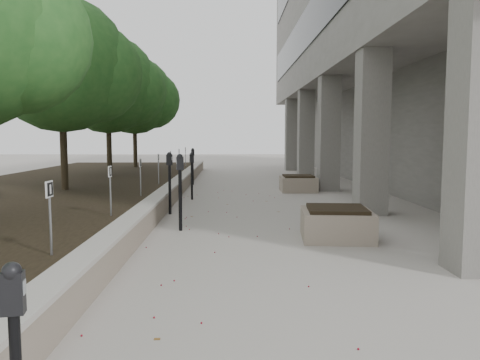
{
  "coord_description": "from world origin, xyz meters",
  "views": [
    {
      "loc": [
        -0.05,
        -5.43,
        1.92
      ],
      "look_at": [
        0.17,
        5.75,
        0.87
      ],
      "focal_mm": 35.04,
      "sensor_mm": 36.0,
      "label": 1
    }
  ],
  "objects": [
    {
      "name": "ground",
      "position": [
        0.0,
        0.0,
        0.0
      ],
      "size": [
        90.0,
        90.0,
        0.0
      ],
      "primitive_type": "plane",
      "color": "#A6A099",
      "rests_on": "ground"
    },
    {
      "name": "retaining_wall",
      "position": [
        -1.82,
        9.0,
        0.25
      ],
      "size": [
        0.39,
        26.0,
        0.5
      ],
      "primitive_type": null,
      "color": "gray",
      "rests_on": "ground"
    },
    {
      "name": "planting_bed",
      "position": [
        -5.5,
        9.0,
        0.2
      ],
      "size": [
        7.0,
        26.0,
        0.4
      ],
      "primitive_type": "cube",
      "color": "black",
      "rests_on": "ground"
    },
    {
      "name": "crabapple_tree_3",
      "position": [
        -4.8,
        8.0,
        3.12
      ],
      "size": [
        4.6,
        4.0,
        5.44
      ],
      "primitive_type": null,
      "color": "#245922",
      "rests_on": "planting_bed"
    },
    {
      "name": "crabapple_tree_4",
      "position": [
        -4.8,
        13.0,
        3.12
      ],
      "size": [
        4.6,
        4.0,
        5.44
      ],
      "primitive_type": null,
      "color": "#245922",
      "rests_on": "planting_bed"
    },
    {
      "name": "crabapple_tree_5",
      "position": [
        -4.8,
        18.0,
        3.12
      ],
      "size": [
        4.6,
        4.0,
        5.44
      ],
      "primitive_type": null,
      "color": "#245922",
      "rests_on": "planting_bed"
    },
    {
      "name": "parking_sign_2",
      "position": [
        -2.35,
        0.5,
        0.88
      ],
      "size": [
        0.04,
        0.22,
        0.96
      ],
      "primitive_type": null,
      "color": "black",
      "rests_on": "planting_bed"
    },
    {
      "name": "parking_sign_3",
      "position": [
        -2.35,
        3.5,
        0.88
      ],
      "size": [
        0.04,
        0.22,
        0.96
      ],
      "primitive_type": null,
      "color": "black",
      "rests_on": "planting_bed"
    },
    {
      "name": "parking_sign_4",
      "position": [
        -2.35,
        6.5,
        0.88
      ],
      "size": [
        0.04,
        0.22,
        0.96
      ],
      "primitive_type": null,
      "color": "black",
      "rests_on": "planting_bed"
    },
    {
      "name": "parking_sign_5",
      "position": [
        -2.35,
        9.5,
        0.88
      ],
      "size": [
        0.04,
        0.22,
        0.96
      ],
      "primitive_type": null,
      "color": "black",
      "rests_on": "planting_bed"
    },
    {
      "name": "parking_sign_6",
      "position": [
        -2.35,
        12.5,
        0.88
      ],
      "size": [
        0.04,
        0.22,
        0.96
      ],
      "primitive_type": null,
      "color": "black",
      "rests_on": "planting_bed"
    },
    {
      "name": "parking_sign_7",
      "position": [
        -2.35,
        15.5,
        0.88
      ],
      "size": [
        0.04,
        0.22,
        0.96
      ],
      "primitive_type": null,
      "color": "black",
      "rests_on": "planting_bed"
    },
    {
      "name": "parking_sign_8",
      "position": [
        -2.35,
        18.5,
        0.88
      ],
      "size": [
        0.04,
        0.22,
        0.96
      ],
      "primitive_type": null,
      "color": "black",
      "rests_on": "planting_bed"
    },
    {
      "name": "parking_meter_2",
      "position": [
        -1.08,
        4.01,
        0.78
      ],
      "size": [
        0.18,
        0.15,
        1.57
      ],
      "primitive_type": null,
      "rotation": [
        0.0,
        0.0,
        0.31
      ],
      "color": "black",
      "rests_on": "ground"
    },
    {
      "name": "parking_meter_3",
      "position": [
        -1.55,
        6.04,
        0.77
      ],
      "size": [
        0.18,
        0.15,
        1.54
      ],
      "primitive_type": null,
      "rotation": [
        0.0,
        0.0,
        -0.28
      ],
      "color": "black",
      "rests_on": "ground"
    },
    {
      "name": "parking_meter_4",
      "position": [
        -1.23,
        8.69,
        0.72
      ],
      "size": [
        0.17,
        0.14,
        1.43
      ],
      "primitive_type": null,
      "rotation": [
        0.0,
        0.0,
        0.33
      ],
      "color": "black",
      "rests_on": "ground"
    },
    {
      "name": "parking_meter_5",
      "position": [
        -1.55,
        13.14,
        0.73
      ],
      "size": [
        0.16,
        0.13,
        1.46
      ],
      "primitive_type": null,
      "rotation": [
        0.0,
        0.0,
        0.24
      ],
      "color": "black",
      "rests_on": "ground"
    },
    {
      "name": "planter_front",
      "position": [
        1.93,
        3.19,
        0.3
      ],
      "size": [
        1.39,
        1.39,
        0.6
      ],
      "primitive_type": null,
      "rotation": [
        0.0,
        0.0,
        -0.09
      ],
      "color": "gray",
      "rests_on": "ground"
    },
    {
      "name": "planter_back",
      "position": [
        2.31,
        10.76,
        0.28
      ],
      "size": [
        1.23,
        1.23,
        0.57
      ],
      "primitive_type": null,
      "rotation": [
        0.0,
        0.0,
        -0.01
      ],
      "color": "gray",
      "rests_on": "ground"
    },
    {
      "name": "berry_scatter",
      "position": [
        -0.1,
        5.0,
        0.01
      ],
      "size": [
        3.3,
        14.1,
        0.02
      ],
      "primitive_type": null,
      "color": "maroon",
      "rests_on": "ground"
    }
  ]
}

